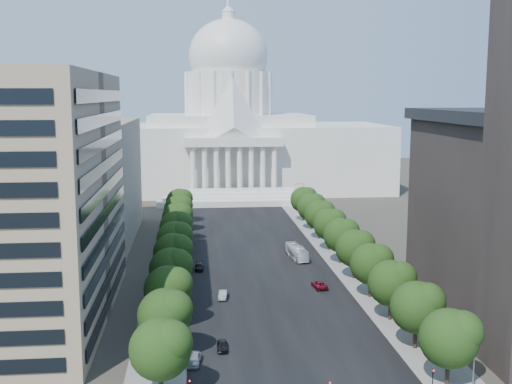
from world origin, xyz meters
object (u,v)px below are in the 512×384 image
object	(u,v)px
car_silver	(223,295)
car_parked	(194,359)
car_dark_a	(222,346)
city_bus	(297,252)
car_red	(319,285)
car_dark_b	(199,267)

from	to	relation	value
car_silver	car_parked	xyz separation A→B (m)	(-5.23, -28.20, 0.06)
car_dark_a	city_bus	world-z (taller)	city_bus
car_dark_a	car_silver	world-z (taller)	car_silver
car_dark_a	car_silver	bearing A→B (deg)	87.94
car_silver	car_red	xyz separation A→B (m)	(18.59, 4.56, -0.01)
car_red	car_silver	bearing A→B (deg)	7.64
car_dark_a	car_silver	size ratio (longest dim) A/B	0.92
car_dark_a	car_red	size ratio (longest dim) A/B	0.79
car_silver	car_red	distance (m)	19.14
car_red	car_dark_b	xyz separation A→B (m)	(-22.64, 15.04, -0.01)
car_dark_a	car_red	world-z (taller)	car_red
car_silver	car_dark_b	distance (m)	20.01
car_silver	city_bus	xyz separation A→B (m)	(17.86, 27.00, 0.81)
car_parked	city_bus	distance (m)	59.84
car_dark_a	car_red	distance (m)	34.41
car_silver	car_dark_a	bearing A→B (deg)	-86.27
car_red	car_parked	world-z (taller)	car_parked
car_parked	car_silver	bearing A→B (deg)	85.97
car_silver	car_red	world-z (taller)	car_silver
car_parked	car_red	bearing A→B (deg)	60.46
city_bus	car_dark_a	bearing A→B (deg)	-117.97
car_dark_a	city_bus	xyz separation A→B (m)	(19.03, 50.61, 0.84)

